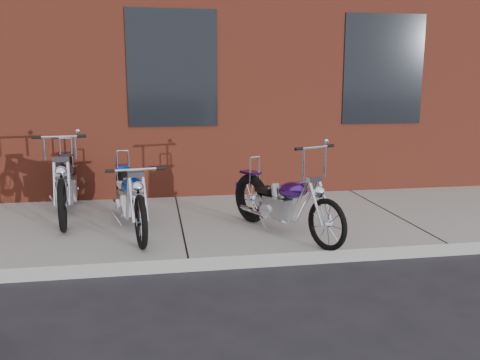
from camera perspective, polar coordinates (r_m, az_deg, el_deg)
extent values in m
plane|color=black|center=(5.51, -5.79, -10.24)|extent=(120.00, 120.00, 0.00)
cube|color=gray|center=(6.91, -6.67, -5.22)|extent=(22.00, 3.00, 0.15)
torus|color=black|center=(6.63, 1.95, -2.26)|extent=(0.39, 0.64, 0.65)
torus|color=black|center=(5.60, 10.71, -5.24)|extent=(0.31, 0.56, 0.59)
cube|color=#A0A0A0|center=(6.19, 5.16, -3.33)|extent=(0.38, 0.44, 0.27)
ellipsoid|color=#431977|center=(5.95, 6.77, -1.36)|extent=(0.42, 0.55, 0.28)
cube|color=black|center=(6.33, 3.82, -1.32)|extent=(0.30, 0.32, 0.05)
cylinder|color=white|center=(5.62, 9.98, -2.66)|extent=(0.14, 0.25, 0.49)
cylinder|color=white|center=(5.59, 9.36, 3.53)|extent=(0.46, 0.24, 0.03)
cylinder|color=white|center=(6.51, 2.35, 0.57)|extent=(0.03, 0.03, 0.43)
cylinder|color=white|center=(6.44, 4.75, -3.86)|extent=(0.39, 0.75, 0.04)
torus|color=black|center=(7.06, -12.80, -1.59)|extent=(0.25, 0.70, 0.68)
torus|color=black|center=(5.63, -10.85, -5.01)|extent=(0.18, 0.62, 0.62)
cube|color=#A0A0A0|center=(6.47, -12.11, -2.77)|extent=(0.33, 0.42, 0.29)
ellipsoid|color=blue|center=(6.15, -11.87, -0.83)|extent=(0.34, 0.56, 0.29)
cube|color=#C0AC95|center=(6.67, -12.47, -0.71)|extent=(0.27, 0.30, 0.06)
cylinder|color=white|center=(5.68, -11.13, -2.28)|extent=(0.09, 0.28, 0.51)
cylinder|color=white|center=(5.74, -11.43, 0.96)|extent=(0.52, 0.12, 0.03)
cylinder|color=white|center=(6.92, -12.85, 1.21)|extent=(0.02, 0.02, 0.46)
cylinder|color=white|center=(6.72, -11.36, -3.33)|extent=(0.20, 0.85, 0.05)
torus|color=black|center=(8.09, -18.78, -0.11)|extent=(0.23, 0.76, 0.75)
torus|color=black|center=(6.51, -19.39, -3.04)|extent=(0.15, 0.68, 0.67)
cube|color=#A0A0A0|center=(7.44, -19.00, -1.12)|extent=(0.33, 0.44, 0.31)
ellipsoid|color=#23232D|center=(7.10, -19.26, 0.78)|extent=(0.33, 0.60, 0.32)
cube|color=black|center=(7.67, -19.00, 0.79)|extent=(0.28, 0.32, 0.06)
cylinder|color=white|center=(6.58, -19.48, -0.48)|extent=(0.07, 0.30, 0.56)
cylinder|color=white|center=(6.63, -19.72, 4.50)|extent=(0.57, 0.09, 0.03)
cylinder|color=white|center=(7.95, -18.98, 2.56)|extent=(0.03, 0.03, 0.50)
cylinder|color=white|center=(7.68, -17.93, -1.72)|extent=(0.15, 0.93, 0.05)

